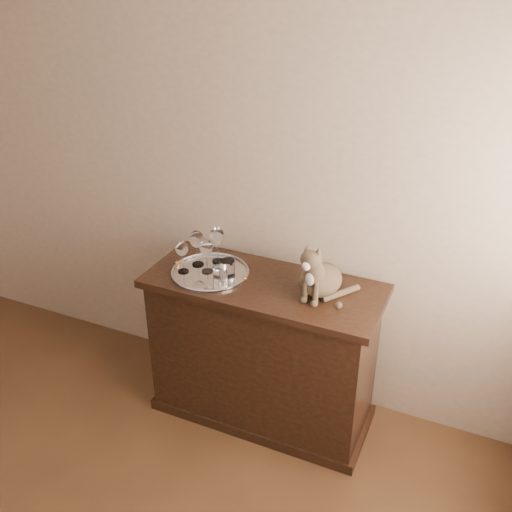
{
  "coord_description": "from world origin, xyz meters",
  "views": [
    {
      "loc": [
        1.56,
        -0.3,
        2.3
      ],
      "look_at": [
        0.55,
        1.95,
        0.99
      ],
      "focal_mm": 40.0,
      "sensor_mm": 36.0,
      "label": 1
    }
  ],
  "objects": [
    {
      "name": "tumbler_a",
      "position": [
        0.41,
        1.84,
        0.9
      ],
      "size": [
        0.08,
        0.08,
        0.08
      ],
      "primitive_type": "cylinder",
      "color": "silver",
      "rests_on": "tray"
    },
    {
      "name": "wine_glass_d",
      "position": [
        0.3,
        1.91,
        0.95
      ],
      "size": [
        0.07,
        0.07,
        0.18
      ],
      "primitive_type": null,
      "color": "white",
      "rests_on": "tray"
    },
    {
      "name": "sideboard",
      "position": [
        0.6,
        1.94,
        0.42
      ],
      "size": [
        1.2,
        0.5,
        0.85
      ],
      "primitive_type": null,
      "color": "black",
      "rests_on": "ground"
    },
    {
      "name": "tray",
      "position": [
        0.32,
        1.91,
        0.85
      ],
      "size": [
        0.4,
        0.4,
        0.01
      ],
      "primitive_type": "cylinder",
      "color": "silver",
      "rests_on": "sideboard"
    },
    {
      "name": "wall_back",
      "position": [
        0.0,
        2.25,
        1.35
      ],
      "size": [
        4.0,
        0.1,
        2.7
      ],
      "primitive_type": "cube",
      "color": "tan",
      "rests_on": "ground"
    },
    {
      "name": "wine_glass_b",
      "position": [
        0.3,
        2.03,
        0.96
      ],
      "size": [
        0.08,
        0.08,
        0.2
      ],
      "primitive_type": null,
      "color": "white",
      "rests_on": "tray"
    },
    {
      "name": "wine_glass_a",
      "position": [
        0.22,
        1.96,
        0.96
      ],
      "size": [
        0.07,
        0.07,
        0.2
      ],
      "primitive_type": null,
      "color": "white",
      "rests_on": "tray"
    },
    {
      "name": "wine_glass_c",
      "position": [
        0.19,
        1.86,
        0.95
      ],
      "size": [
        0.07,
        0.07,
        0.18
      ],
      "primitive_type": null,
      "color": "silver",
      "rests_on": "tray"
    },
    {
      "name": "tumbler_c",
      "position": [
        0.41,
        1.92,
        0.9
      ],
      "size": [
        0.08,
        0.08,
        0.09
      ],
      "primitive_type": "cylinder",
      "color": "silver",
      "rests_on": "tray"
    },
    {
      "name": "cat",
      "position": [
        0.89,
        1.96,
        1.0
      ],
      "size": [
        0.34,
        0.32,
        0.3
      ],
      "primitive_type": null,
      "rotation": [
        0.0,
        0.0,
        -0.17
      ],
      "color": "brown",
      "rests_on": "sideboard"
    }
  ]
}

